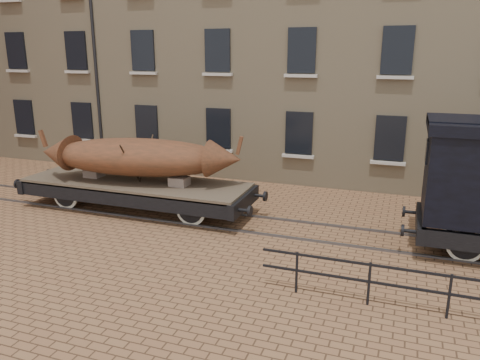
% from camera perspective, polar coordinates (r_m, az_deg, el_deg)
% --- Properties ---
extents(ground, '(90.00, 90.00, 0.00)m').
position_cam_1_polar(ground, '(15.27, -0.92, -5.15)').
color(ground, brown).
extents(warehouse_cream, '(40.00, 10.19, 14.00)m').
position_cam_1_polar(warehouse_cream, '(23.51, 15.55, 18.87)').
color(warehouse_cream, tan).
rests_on(warehouse_cream, ground).
extents(rail_track, '(30.00, 1.52, 0.06)m').
position_cam_1_polar(rail_track, '(15.26, -0.92, -5.05)').
color(rail_track, '#59595E').
rests_on(rail_track, ground).
extents(flatcar_wagon, '(8.95, 2.43, 1.35)m').
position_cam_1_polar(flatcar_wagon, '(16.54, -12.58, -0.83)').
color(flatcar_wagon, '#483E2F').
rests_on(flatcar_wagon, ground).
extents(iron_boat, '(7.17, 2.97, 1.70)m').
position_cam_1_polar(iron_boat, '(16.19, -12.29, 2.79)').
color(iron_boat, brown).
rests_on(iron_boat, flatcar_wagon).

